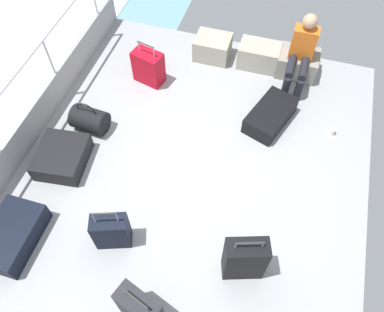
% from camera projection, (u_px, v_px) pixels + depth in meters
% --- Properties ---
extents(ground_plane, '(4.40, 5.20, 0.06)m').
position_uv_depth(ground_plane, '(191.00, 171.00, 4.93)').
color(ground_plane, '#939699').
extents(gunwale_port, '(0.06, 5.20, 0.45)m').
position_uv_depth(gunwale_port, '(35.00, 120.00, 5.07)').
color(gunwale_port, '#939699').
rests_on(gunwale_port, ground_plane).
extents(railing_port, '(0.04, 4.20, 1.02)m').
position_uv_depth(railing_port, '(19.00, 91.00, 4.61)').
color(railing_port, silver).
rests_on(railing_port, ground_plane).
extents(cargo_crate_0, '(0.57, 0.44, 0.35)m').
position_uv_depth(cargo_crate_0, '(213.00, 47.00, 5.97)').
color(cargo_crate_0, '#9E9989').
rests_on(cargo_crate_0, ground_plane).
extents(cargo_crate_1, '(0.65, 0.39, 0.37)m').
position_uv_depth(cargo_crate_1, '(259.00, 55.00, 5.85)').
color(cargo_crate_1, '#9E9989').
rests_on(cargo_crate_1, ground_plane).
extents(cargo_crate_2, '(0.62, 0.46, 0.36)m').
position_uv_depth(cargo_crate_2, '(297.00, 63.00, 5.76)').
color(cargo_crate_2, gray).
rests_on(cargo_crate_2, ground_plane).
extents(passenger_seated, '(0.34, 0.66, 1.06)m').
position_uv_depth(passenger_seated, '(302.00, 52.00, 5.36)').
color(passenger_seated, orange).
rests_on(passenger_seated, ground_plane).
extents(suitcase_0, '(0.67, 0.74, 0.25)m').
position_uv_depth(suitcase_0, '(62.00, 157.00, 4.86)').
color(suitcase_0, black).
rests_on(suitcase_0, ground_plane).
extents(suitcase_1, '(0.48, 0.33, 0.72)m').
position_uv_depth(suitcase_1, '(140.00, 309.00, 3.65)').
color(suitcase_1, black).
rests_on(suitcase_1, ground_plane).
extents(suitcase_2, '(0.50, 0.81, 0.27)m').
position_uv_depth(suitcase_2, '(12.00, 236.00, 4.25)').
color(suitcase_2, black).
rests_on(suitcase_2, ground_plane).
extents(suitcase_3, '(0.48, 0.35, 0.68)m').
position_uv_depth(suitcase_3, '(148.00, 67.00, 5.60)').
color(suitcase_3, '#B70C1E').
rests_on(suitcase_3, ground_plane).
extents(suitcase_4, '(0.47, 0.33, 0.79)m').
position_uv_depth(suitcase_4, '(245.00, 259.00, 3.89)').
color(suitcase_4, black).
rests_on(suitcase_4, ground_plane).
extents(suitcase_5, '(0.67, 0.89, 0.25)m').
position_uv_depth(suitcase_5, '(270.00, 115.00, 5.25)').
color(suitcase_5, black).
rests_on(suitcase_5, ground_plane).
extents(suitcase_6, '(0.43, 0.32, 0.70)m').
position_uv_depth(suitcase_6, '(111.00, 231.00, 4.15)').
color(suitcase_6, black).
rests_on(suitcase_6, ground_plane).
extents(duffel_bag, '(0.49, 0.36, 0.48)m').
position_uv_depth(duffel_bag, '(90.00, 119.00, 5.15)').
color(duffel_bag, black).
rests_on(duffel_bag, ground_plane).
extents(paper_cup, '(0.08, 0.08, 0.10)m').
position_uv_depth(paper_cup, '(332.00, 131.00, 5.19)').
color(paper_cup, white).
rests_on(paper_cup, ground_plane).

